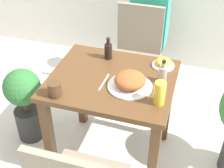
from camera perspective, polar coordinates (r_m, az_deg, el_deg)
ground_plane at (r=2.54m, az=-0.00°, el=-12.64°), size 16.00×16.00×0.00m
dining_table at (r=2.13m, az=-0.00°, el=-1.98°), size 0.82×0.69×0.74m
chair_far at (r=2.75m, az=4.49°, el=5.77°), size 0.42×0.42×0.92m
food_plate at (r=1.94m, az=3.32°, el=0.49°), size 0.28×0.28×0.10m
side_plate at (r=2.17m, az=9.36°, el=3.82°), size 0.16×0.16×0.06m
drink_cup at (r=1.90m, az=-10.44°, el=-0.92°), size 0.08×0.08×0.09m
juice_glass at (r=1.81m, az=8.72°, el=-1.66°), size 0.07×0.07×0.15m
sauce_bottle at (r=1.99m, az=9.26°, el=1.89°), size 0.05×0.05×0.17m
condiment_bottle at (r=2.21m, az=-0.69°, el=6.18°), size 0.05×0.05×0.17m
fork_utensil at (r=2.00m, az=-1.48°, el=0.39°), size 0.02×0.19×0.00m
spoon_utensil at (r=1.94m, az=8.18°, el=-1.37°), size 0.03×0.19×0.00m
potted_plant_left at (r=2.52m, az=-15.72°, el=-2.89°), size 0.29×0.29×0.65m
person_figure at (r=3.02m, az=6.73°, el=9.86°), size 0.34×0.22×1.17m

